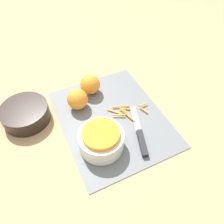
{
  "coord_description": "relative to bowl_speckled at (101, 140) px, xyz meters",
  "views": [
    {
      "loc": [
        -0.47,
        0.22,
        0.64
      ],
      "look_at": [
        0.0,
        0.0,
        0.04
      ],
      "focal_mm": 35.0,
      "sensor_mm": 36.0,
      "label": 1
    }
  ],
  "objects": [
    {
      "name": "orange_right",
      "position": [
        0.26,
        -0.07,
        0.0
      ],
      "size": [
        0.08,
        0.08,
        0.08
      ],
      "color": "orange",
      "rests_on": "cutting_board"
    },
    {
      "name": "knife",
      "position": [
        -0.03,
        -0.13,
        -0.03
      ],
      "size": [
        0.22,
        0.09,
        0.02
      ],
      "rotation": [
        0.0,
        0.0,
        -0.32
      ],
      "color": "#232328",
      "rests_on": "cutting_board"
    },
    {
      "name": "bowl_dark",
      "position": [
        0.23,
        0.2,
        -0.01
      ],
      "size": [
        0.17,
        0.17,
        0.06
      ],
      "color": "black",
      "rests_on": "ground_plane"
    },
    {
      "name": "cutting_board",
      "position": [
        0.1,
        -0.09,
        -0.04
      ],
      "size": [
        0.46,
        0.37,
        0.01
      ],
      "color": "slate",
      "rests_on": "ground_plane"
    },
    {
      "name": "orange_left",
      "position": [
        0.2,
        0.01,
        0.0
      ],
      "size": [
        0.08,
        0.08,
        0.08
      ],
      "color": "orange",
      "rests_on": "cutting_board"
    },
    {
      "name": "ground_plane",
      "position": [
        0.1,
        -0.09,
        -0.04
      ],
      "size": [
        4.0,
        4.0,
        0.0
      ],
      "primitive_type": "plane",
      "color": "tan"
    },
    {
      "name": "bowl_speckled",
      "position": [
        0.0,
        0.0,
        0.0
      ],
      "size": [
        0.15,
        0.15,
        0.08
      ],
      "color": "silver",
      "rests_on": "cutting_board"
    },
    {
      "name": "peel_pile",
      "position": [
        0.1,
        -0.15,
        -0.03
      ],
      "size": [
        0.1,
        0.15,
        0.01
      ],
      "color": "orange",
      "rests_on": "cutting_board"
    }
  ]
}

